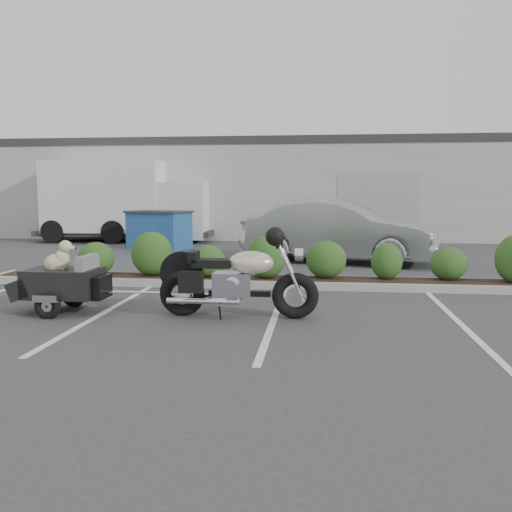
# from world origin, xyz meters

# --- Properties ---
(ground) EXTENTS (90.00, 90.00, 0.00)m
(ground) POSITION_xyz_m (0.00, 0.00, 0.00)
(ground) COLOR #38383A
(ground) RESTS_ON ground
(planter_kerb) EXTENTS (12.00, 1.00, 0.15)m
(planter_kerb) POSITION_xyz_m (1.00, 2.20, 0.07)
(planter_kerb) COLOR #9E9E93
(planter_kerb) RESTS_ON ground
(building) EXTENTS (26.00, 10.00, 4.00)m
(building) POSITION_xyz_m (0.00, 17.00, 2.00)
(building) COLOR #9EA099
(building) RESTS_ON ground
(motorcycle) EXTENTS (2.44, 0.82, 1.40)m
(motorcycle) POSITION_xyz_m (0.64, -0.67, 0.56)
(motorcycle) COLOR black
(motorcycle) RESTS_ON ground
(pet_trailer) EXTENTS (1.93, 1.07, 1.16)m
(pet_trailer) POSITION_xyz_m (-2.15, -0.64, 0.49)
(pet_trailer) COLOR black
(pet_trailer) RESTS_ON ground
(sedan) EXTENTS (5.42, 3.04, 1.69)m
(sedan) POSITION_xyz_m (2.39, 6.07, 0.85)
(sedan) COLOR #9E9FA5
(sedan) RESTS_ON ground
(dumpster) EXTENTS (2.23, 1.81, 1.27)m
(dumpster) POSITION_xyz_m (-3.44, 8.84, 0.64)
(dumpster) COLOR #1C4D8D
(dumpster) RESTS_ON ground
(delivery_truck) EXTENTS (6.75, 2.58, 3.05)m
(delivery_truck) POSITION_xyz_m (-5.55, 11.48, 1.46)
(delivery_truck) COLOR silver
(delivery_truck) RESTS_ON ground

